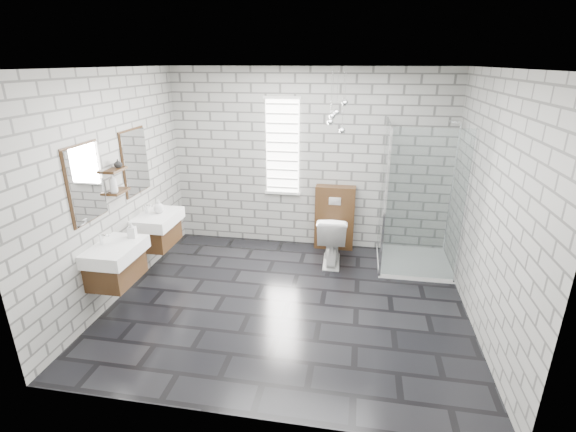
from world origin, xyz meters
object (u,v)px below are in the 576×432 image
(cistern_panel, at_px, (335,217))
(toilet, at_px, (332,239))
(vanity_left, at_px, (112,253))
(shower_enclosure, at_px, (410,235))
(vanity_right, at_px, (155,220))

(cistern_panel, xyz_separation_m, toilet, (0.00, -0.53, -0.13))
(cistern_panel, bearing_deg, vanity_left, -136.35)
(vanity_left, height_order, toilet, vanity_left)
(cistern_panel, height_order, shower_enclosure, shower_enclosure)
(shower_enclosure, bearing_deg, toilet, -179.49)
(vanity_right, xyz_separation_m, cistern_panel, (2.34, 1.20, -0.26))
(vanity_right, bearing_deg, shower_enclosure, 11.37)
(vanity_right, bearing_deg, cistern_panel, 27.25)
(vanity_right, relative_size, cistern_panel, 1.57)
(vanity_left, distance_m, vanity_right, 1.03)
(vanity_right, xyz_separation_m, toilet, (2.34, 0.68, -0.39))
(vanity_right, relative_size, toilet, 2.12)
(vanity_left, xyz_separation_m, cistern_panel, (2.34, 2.23, -0.26))
(vanity_left, relative_size, vanity_right, 1.00)
(vanity_right, bearing_deg, vanity_left, -90.00)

